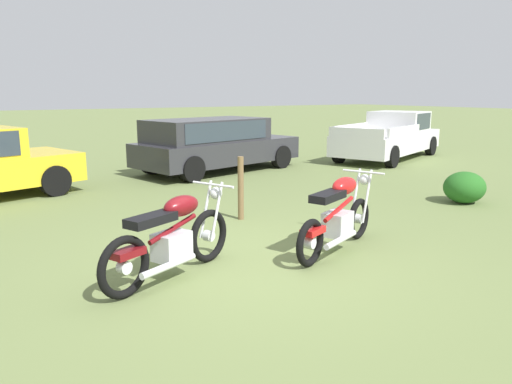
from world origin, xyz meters
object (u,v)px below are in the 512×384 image
object	(u,v)px
pickup_truck_white	(391,135)
motorcycle_red	(338,216)
motorcycle_maroon	(172,237)
fence_post_wooden	(241,188)
shrub_low	(464,187)
car_charcoal	(213,141)

from	to	relation	value
pickup_truck_white	motorcycle_red	bearing A→B (deg)	-162.63
motorcycle_maroon	pickup_truck_white	world-z (taller)	pickup_truck_white
motorcycle_red	fence_post_wooden	size ratio (longest dim) A/B	1.80
motorcycle_maroon	shrub_low	world-z (taller)	motorcycle_maroon
car_charcoal	shrub_low	size ratio (longest dim) A/B	5.88
motorcycle_maroon	pickup_truck_white	xyz separation A→B (m)	(10.20, 6.06, 0.27)
pickup_truck_white	fence_post_wooden	bearing A→B (deg)	-174.14
motorcycle_red	motorcycle_maroon	bearing A→B (deg)	150.74
motorcycle_maroon	car_charcoal	distance (m)	7.72
motorcycle_maroon	shrub_low	bearing A→B (deg)	-17.83
car_charcoal	pickup_truck_white	distance (m)	6.26
car_charcoal	shrub_low	world-z (taller)	car_charcoal
motorcycle_maroon	fence_post_wooden	bearing A→B (deg)	19.23
shrub_low	motorcycle_maroon	bearing A→B (deg)	-174.35
car_charcoal	shrub_low	xyz separation A→B (m)	(2.36, -5.99, -0.53)
pickup_truck_white	shrub_low	bearing A→B (deg)	-146.78
motorcycle_red	car_charcoal	xyz separation A→B (m)	(1.70, 6.90, 0.34)
motorcycle_maroon	motorcycle_red	distance (m)	2.29
fence_post_wooden	shrub_low	bearing A→B (deg)	-16.05
motorcycle_maroon	car_charcoal	size ratio (longest dim) A/B	0.39
car_charcoal	pickup_truck_white	world-z (taller)	pickup_truck_white
shrub_low	fence_post_wooden	size ratio (longest dim) A/B	0.78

